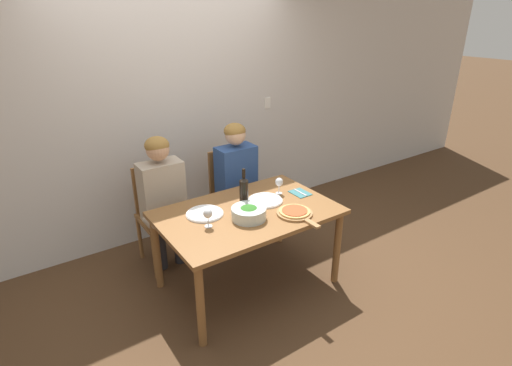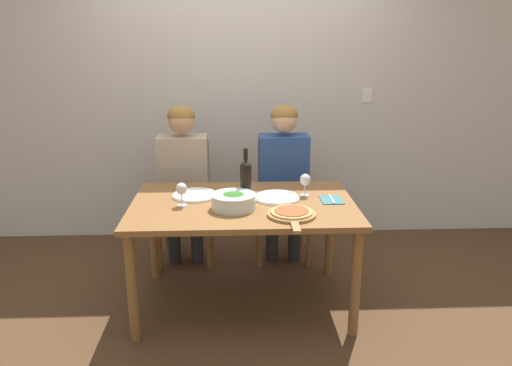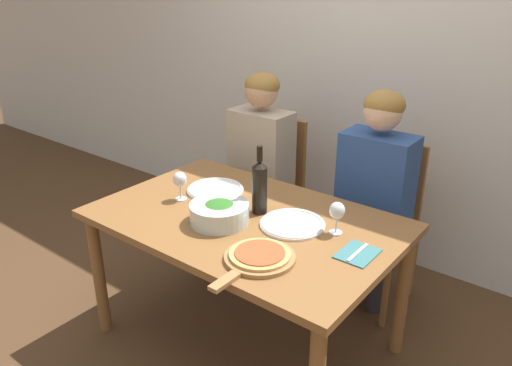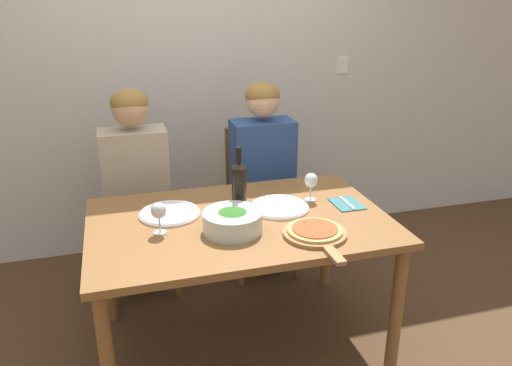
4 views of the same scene
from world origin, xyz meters
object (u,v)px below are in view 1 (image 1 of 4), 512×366
Objects in this scene: wine_bottle at (244,191)px; wine_glass_left at (208,214)px; chair_left at (161,211)px; person_woman at (163,191)px; broccoli_bowl at (249,213)px; chair_right at (232,191)px; dinner_plate_left at (205,214)px; wine_glass_right at (279,183)px; person_man at (237,172)px; fork_on_napkin at (300,193)px; dinner_plate_right at (265,200)px; pizza_on_board at (295,213)px.

wine_glass_left is (-0.40, -0.13, -0.03)m from wine_bottle.
person_woman is at bearing -90.00° from chair_left.
broccoli_bowl is at bearing -11.65° from wine_glass_left.
chair_right reaches higher than dinner_plate_left.
wine_bottle is 0.43m from wine_glass_left.
broccoli_bowl is at bearing -153.58° from wine_glass_right.
wine_bottle is at bearing -116.91° from person_man.
wine_glass_left is at bearing -85.15° from person_woman.
wine_glass_left is (-0.71, -0.85, 0.31)m from chair_right.
fork_on_napkin is (0.89, -0.12, -0.01)m from dinner_plate_left.
chair_right is at bearing 66.73° from wine_bottle.
wine_glass_left is (-0.61, -0.11, 0.10)m from dinner_plate_right.
dinner_plate_left is 0.73m from pizza_on_board.
person_woman is 4.16× the size of dinner_plate_left.
dinner_plate_right is 0.36m from fork_on_napkin.
chair_right is 0.85m from fork_on_napkin.
pizza_on_board is (-0.05, -0.96, -0.02)m from person_man.
chair_right is 2.76× the size of wine_bottle.
wine_bottle reaches higher than dinner_plate_left.
chair_left is 0.82m from person_man.
chair_left is 6.16× the size of wine_glass_right.
wine_glass_right is at bearing -33.39° from person_woman.
chair_right is at bearing 45.62° from dinner_plate_left.
wine_bottle reaches higher than wine_glass_left.
pizza_on_board reaches higher than dinner_plate_right.
chair_right is at bearing 81.84° from dinner_plate_right.
person_woman is at bearing -171.95° from chair_right.
pizza_on_board is (-0.05, -1.07, 0.23)m from chair_right.
chair_right is at bearing 90.00° from person_man.
wine_bottle is 0.58m from fork_on_napkin.
chair_right is 3.10× the size of dinner_plate_left.
dinner_plate_right is 0.63m from wine_glass_left.
chair_left is 1.00× the size of chair_right.
chair_left is at bearing 94.23° from wine_glass_left.
chair_left is 5.17× the size of fork_on_napkin.
fork_on_napkin is at bearing 11.88° from broccoli_bowl.
pizza_on_board reaches higher than dinner_plate_left.
wine_bottle is 2.23× the size of wine_glass_right.
dinner_plate_left is 0.55m from dinner_plate_right.
person_man is at bearing 40.44° from dinner_plate_left.
person_woman is 1.04m from wine_glass_right.
chair_left is 3.38× the size of broccoli_bowl.
dinner_plate_left is at bearing -134.38° from chair_right.
chair_left reaches higher than wine_glass_right.
person_man is at bearing 80.44° from dinner_plate_right.
person_woman is 8.26× the size of wine_glass_left.
pizza_on_board is (0.60, -0.41, 0.01)m from dinner_plate_left.
chair_right is 0.86m from wine_bottle.
fork_on_napkin is (0.16, -0.10, -0.10)m from wine_glass_right.
chair_left is at bearing 123.03° from wine_bottle.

